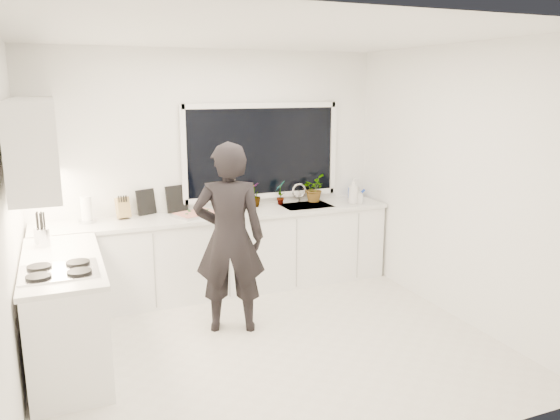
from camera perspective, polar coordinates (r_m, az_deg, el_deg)
name	(u,v)px	position (r m, az deg, el deg)	size (l,w,h in m)	color
floor	(268,346)	(5.11, -1.28, -14.00)	(4.00, 3.50, 0.02)	beige
wall_back	(212,171)	(6.31, -7.13, 4.09)	(4.00, 0.02, 2.70)	white
wall_left	(6,221)	(4.38, -26.72, -1.06)	(0.02, 3.50, 2.70)	white
wall_right	(456,184)	(5.69, 17.92, 2.61)	(0.02, 3.50, 2.70)	white
ceiling	(266,33)	(4.58, -1.46, 17.98)	(4.00, 3.50, 0.02)	white
window	(262,151)	(6.43, -1.91, 6.15)	(1.80, 0.02, 1.00)	black
base_cabinets_back	(221,254)	(6.22, -6.14, -4.61)	(3.92, 0.58, 0.88)	white
base_cabinets_left	(66,314)	(4.97, -21.43, -10.05)	(0.58, 1.60, 0.88)	white
countertop_back	(221,215)	(6.09, -6.21, -0.51)	(3.94, 0.62, 0.04)	silver
countertop_left	(61,261)	(4.82, -21.87, -4.99)	(0.62, 1.60, 0.04)	silver
upper_cabinets	(35,141)	(4.98, -24.24, 6.55)	(0.34, 2.10, 0.70)	white
sink	(306,209)	(6.47, 2.73, 0.07)	(0.58, 0.42, 0.14)	silver
faucet	(299,193)	(6.61, 2.01, 1.77)	(0.03, 0.03, 0.22)	silver
stovetop	(59,271)	(4.47, -22.09, -5.89)	(0.56, 0.48, 0.03)	black
person	(229,238)	(5.13, -5.30, -2.97)	(0.66, 0.43, 1.81)	black
pizza_tray	(196,214)	(6.00, -8.74, -0.46)	(0.45, 0.33, 0.03)	silver
pizza	(196,213)	(5.99, -8.74, -0.30)	(0.41, 0.29, 0.01)	red
watering_can	(354,193)	(6.92, 7.71, 1.78)	(0.14, 0.14, 0.13)	#143CC0
paper_towel_roll	(87,210)	(5.95, -19.56, -0.03)	(0.11, 0.11, 0.26)	white
knife_block	(123,208)	(6.02, -16.08, 0.16)	(0.13, 0.10, 0.22)	olive
utensil_crock	(42,237)	(5.23, -23.61, -2.65)	(0.13, 0.13, 0.16)	silver
picture_frame_large	(146,202)	(6.14, -13.82, 0.82)	(0.22, 0.02, 0.28)	black
picture_frame_small	(177,199)	(6.19, -10.76, 1.17)	(0.25, 0.02, 0.30)	black
herb_plants	(287,191)	(6.50, 0.76, 1.99)	(1.42, 0.38, 0.33)	#26662D
soap_bottles	(355,192)	(6.56, 7.81, 1.87)	(0.21, 0.17, 0.32)	#D8BF66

